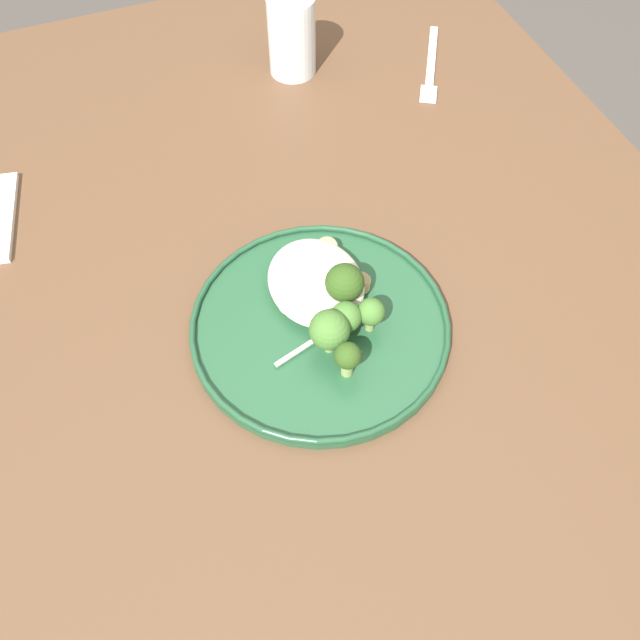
{
  "coord_description": "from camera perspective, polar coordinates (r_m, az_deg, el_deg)",
  "views": [
    {
      "loc": [
        -0.41,
        0.17,
        1.38
      ],
      "look_at": [
        -0.02,
        0.01,
        0.76
      ],
      "focal_mm": 38.62,
      "sensor_mm": 36.0,
      "label": 1
    }
  ],
  "objects": [
    {
      "name": "seared_scallop_right_edge",
      "position": [
        0.82,
        0.57,
        5.95
      ],
      "size": [
        0.02,
        0.02,
        0.02
      ],
      "color": "beige",
      "rests_on": "dinner_plate"
    },
    {
      "name": "onion_sliver_short_strip",
      "position": [
        0.74,
        2.19,
        -2.18
      ],
      "size": [
        0.03,
        0.03,
        0.0
      ],
      "primitive_type": "cube",
      "rotation": [
        0.0,
        0.0,
        3.89
      ],
      "color": "silver",
      "rests_on": "dinner_plate"
    },
    {
      "name": "broccoli_floret_tall_stalk",
      "position": [
        0.75,
        2.18,
        2.81
      ],
      "size": [
        0.04,
        0.04,
        0.06
      ],
      "color": "#89A356",
      "rests_on": "dinner_plate"
    },
    {
      "name": "water_glass",
      "position": [
        1.08,
        -2.34,
        22.22
      ],
      "size": [
        0.07,
        0.07,
        0.12
      ],
      "color": "silver",
      "rests_on": "wooden_dining_table"
    },
    {
      "name": "broccoli_floret_beside_noodles",
      "position": [
        0.72,
        0.79,
        -0.84
      ],
      "size": [
        0.04,
        0.04,
        0.06
      ],
      "color": "#89A356",
      "rests_on": "dinner_plate"
    },
    {
      "name": "broccoli_floret_rear_charred",
      "position": [
        0.71,
        2.32,
        -3.1
      ],
      "size": [
        0.03,
        0.03,
        0.05
      ],
      "color": "#89A356",
      "rests_on": "dinner_plate"
    },
    {
      "name": "seared_scallop_large_seared",
      "position": [
        0.79,
        -1.96,
        3.65
      ],
      "size": [
        0.02,
        0.02,
        0.01
      ],
      "color": "#DBB77A",
      "rests_on": "dinner_plate"
    },
    {
      "name": "broccoli_floret_left_leaning",
      "position": [
        0.73,
        2.17,
        0.21
      ],
      "size": [
        0.03,
        0.03,
        0.05
      ],
      "color": "#89A356",
      "rests_on": "dinner_plate"
    },
    {
      "name": "wooden_dining_table",
      "position": [
        0.85,
        0.43,
        -2.75
      ],
      "size": [
        1.4,
        1.0,
        0.74
      ],
      "color": "brown",
      "rests_on": "ground"
    },
    {
      "name": "broccoli_floret_front_edge",
      "position": [
        0.74,
        4.24,
        0.63
      ],
      "size": [
        0.03,
        0.03,
        0.05
      ],
      "color": "#89A356",
      "rests_on": "dinner_plate"
    },
    {
      "name": "seared_scallop_tilted_round",
      "position": [
        0.8,
        0.28,
        4.71
      ],
      "size": [
        0.03,
        0.03,
        0.01
      ],
      "color": "#DBB77A",
      "rests_on": "dinner_plate"
    },
    {
      "name": "seared_scallop_front_small",
      "position": [
        0.78,
        -0.5,
        2.73
      ],
      "size": [
        0.02,
        0.02,
        0.01
      ],
      "color": "#E5C689",
      "rests_on": "dinner_plate"
    },
    {
      "name": "noodle_bed",
      "position": [
        0.78,
        -0.23,
        3.2
      ],
      "size": [
        0.13,
        0.11,
        0.03
      ],
      "color": "beige",
      "rests_on": "dinner_plate"
    },
    {
      "name": "dinner_plate",
      "position": [
        0.77,
        0.0,
        -0.49
      ],
      "size": [
        0.29,
        0.29,
        0.02
      ],
      "color": "#235133",
      "rests_on": "wooden_dining_table"
    },
    {
      "name": "seared_scallop_half_hidden",
      "position": [
        0.79,
        3.36,
        3.08
      ],
      "size": [
        0.02,
        0.02,
        0.02
      ],
      "color": "#DBB77A",
      "rests_on": "dinner_plate"
    },
    {
      "name": "onion_sliver_curled_piece",
      "position": [
        0.74,
        -1.85,
        -2.58
      ],
      "size": [
        0.02,
        0.06,
        0.0
      ],
      "primitive_type": "cube",
      "rotation": [
        0.0,
        0.0,
        1.86
      ],
      "color": "silver",
      "rests_on": "dinner_plate"
    },
    {
      "name": "seared_scallop_center_golden",
      "position": [
        0.77,
        -2.46,
        1.49
      ],
      "size": [
        0.03,
        0.03,
        0.01
      ],
      "color": "#DBB77A",
      "rests_on": "dinner_plate"
    },
    {
      "name": "dinner_fork",
      "position": [
        1.12,
        9.16,
        20.04
      ],
      "size": [
        0.17,
        0.11,
        0.0
      ],
      "color": "silver",
      "rests_on": "wooden_dining_table"
    },
    {
      "name": "ground",
      "position": [
        1.45,
        0.26,
        -16.56
      ],
      "size": [
        6.0,
        6.0,
        0.0
      ],
      "primitive_type": "plane",
      "color": "#47423D"
    }
  ]
}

